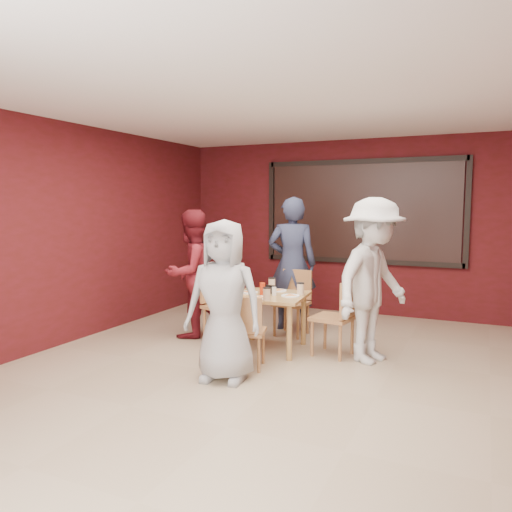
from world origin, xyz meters
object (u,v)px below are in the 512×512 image
at_px(chair_back, 294,298).
at_px(diner_right, 373,281).
at_px(diner_front, 224,301).
at_px(diner_left, 191,273).
at_px(chair_front, 246,328).
at_px(diner_back, 292,264).
at_px(dining_table, 269,301).
at_px(chair_left, 220,301).
at_px(chair_right, 339,313).

relative_size(chair_back, diner_right, 0.47).
distance_m(diner_front, diner_left, 1.77).
relative_size(chair_front, diner_left, 0.47).
bearing_deg(diner_back, chair_back, 99.33).
bearing_deg(diner_right, chair_front, 147.03).
bearing_deg(chair_front, diner_back, 95.42).
bearing_deg(diner_right, dining_table, 113.88).
height_order(chair_back, chair_left, chair_left).
bearing_deg(chair_left, dining_table, -7.79).
height_order(chair_right, diner_right, diner_right).
bearing_deg(diner_right, chair_right, 107.42).
height_order(chair_back, diner_back, diner_back).
bearing_deg(diner_front, chair_front, 72.50).
bearing_deg(chair_front, chair_back, 91.93).
relative_size(dining_table, diner_front, 0.58).
height_order(dining_table, chair_front, dining_table).
xyz_separation_m(dining_table, diner_left, (-1.19, 0.14, 0.24)).
xyz_separation_m(diner_left, diner_right, (2.43, -0.08, 0.07)).
xyz_separation_m(dining_table, chair_left, (-0.74, 0.10, -0.08)).
bearing_deg(chair_back, diner_left, -150.65).
xyz_separation_m(chair_front, chair_left, (-0.80, 0.89, 0.07)).
height_order(chair_back, chair_right, chair_right).
bearing_deg(chair_back, diner_front, -90.21).
xyz_separation_m(dining_table, diner_back, (-0.11, 1.07, 0.33)).
relative_size(dining_table, diner_back, 0.51).
xyz_separation_m(diner_back, diner_right, (1.35, -1.01, -0.01)).
distance_m(chair_right, diner_left, 2.06).
bearing_deg(dining_table, diner_front, -89.88).
bearing_deg(diner_back, dining_table, 79.59).
xyz_separation_m(chair_left, chair_right, (1.58, -0.01, -0.02)).
bearing_deg(chair_front, diner_front, -99.54).
bearing_deg(chair_left, diner_right, -1.10).
height_order(diner_front, diner_right, diner_right).
height_order(chair_left, diner_front, diner_front).
height_order(chair_front, chair_left, chair_left).
bearing_deg(chair_right, diner_back, 134.04).
bearing_deg(chair_left, chair_back, 43.87).
relative_size(diner_front, diner_back, 0.87).
height_order(diner_front, diner_left, diner_left).
relative_size(dining_table, chair_right, 1.05).
bearing_deg(chair_right, chair_left, 179.52).
distance_m(chair_front, diner_back, 1.93).
relative_size(diner_front, diner_left, 0.96).
bearing_deg(diner_left, chair_right, 103.91).
distance_m(dining_table, chair_left, 0.75).
distance_m(chair_left, chair_right, 1.58).
distance_m(chair_back, diner_right, 1.50).
relative_size(chair_front, diner_back, 0.43).
bearing_deg(dining_table, chair_right, 5.96).
bearing_deg(diner_right, chair_back, 79.28).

